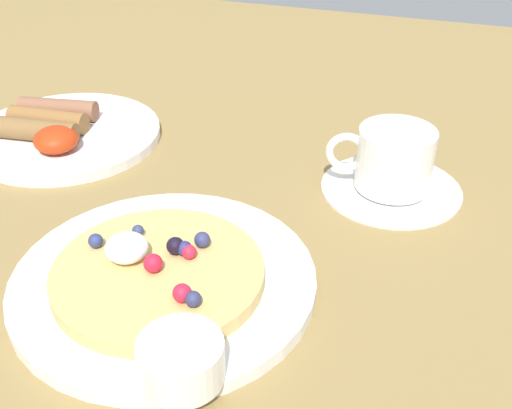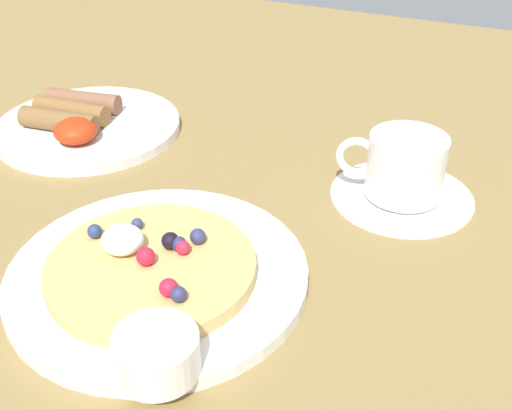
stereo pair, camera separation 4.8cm
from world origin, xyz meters
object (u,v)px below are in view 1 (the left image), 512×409
object	(u,v)px
syrup_ramekin	(181,360)
breakfast_plate	(66,135)
pancake_plate	(164,281)
coffee_saucer	(391,188)
coffee_cup	(393,157)

from	to	relation	value
syrup_ramekin	breakfast_plate	world-z (taller)	syrup_ramekin
pancake_plate	coffee_saucer	size ratio (longest dim) A/B	1.75
breakfast_plate	coffee_cup	world-z (taller)	coffee_cup
coffee_saucer	breakfast_plate	bearing A→B (deg)	-179.45
pancake_plate	breakfast_plate	size ratio (longest dim) A/B	1.15
syrup_ramekin	coffee_cup	distance (m)	0.32
coffee_saucer	coffee_cup	xyz separation A→B (m)	(-0.00, -0.00, 0.04)
pancake_plate	syrup_ramekin	xyz separation A→B (m)	(0.06, -0.10, 0.02)
coffee_saucer	syrup_ramekin	bearing A→B (deg)	-108.18
coffee_saucer	coffee_cup	world-z (taller)	coffee_cup
coffee_cup	pancake_plate	bearing A→B (deg)	-126.61
pancake_plate	syrup_ramekin	bearing A→B (deg)	-58.55
syrup_ramekin	pancake_plate	bearing A→B (deg)	121.45
syrup_ramekin	coffee_cup	world-z (taller)	coffee_cup
pancake_plate	breakfast_plate	world-z (taller)	same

